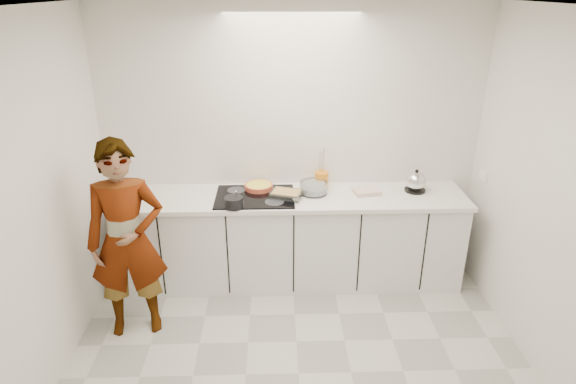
{
  "coord_description": "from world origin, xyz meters",
  "views": [
    {
      "loc": [
        -0.16,
        -2.8,
        2.71
      ],
      "look_at": [
        -0.05,
        1.05,
        1.05
      ],
      "focal_mm": 30.0,
      "sensor_mm": 36.0,
      "label": 1
    }
  ],
  "objects_px": {
    "cook": "(127,241)",
    "mixing_bowl": "(314,188)",
    "saucepan": "(234,202)",
    "utensil_crock": "(322,180)",
    "hob": "(255,197)",
    "baking_dish": "(286,194)",
    "tart_dish": "(259,186)",
    "kettle": "(416,182)"
  },
  "relations": [
    {
      "from": "hob",
      "to": "cook",
      "type": "relative_size",
      "value": 0.43
    },
    {
      "from": "kettle",
      "to": "utensil_crock",
      "type": "relative_size",
      "value": 1.47
    },
    {
      "from": "saucepan",
      "to": "mixing_bowl",
      "type": "relative_size",
      "value": 0.58
    },
    {
      "from": "mixing_bowl",
      "to": "utensil_crock",
      "type": "height_order",
      "value": "utensil_crock"
    },
    {
      "from": "tart_dish",
      "to": "utensil_crock",
      "type": "distance_m",
      "value": 0.6
    },
    {
      "from": "hob",
      "to": "baking_dish",
      "type": "distance_m",
      "value": 0.29
    },
    {
      "from": "saucepan",
      "to": "kettle",
      "type": "relative_size",
      "value": 0.71
    },
    {
      "from": "utensil_crock",
      "to": "baking_dish",
      "type": "bearing_deg",
      "value": -146.79
    },
    {
      "from": "baking_dish",
      "to": "mixing_bowl",
      "type": "bearing_deg",
      "value": 21.3
    },
    {
      "from": "baking_dish",
      "to": "cook",
      "type": "height_order",
      "value": "cook"
    },
    {
      "from": "cook",
      "to": "kettle",
      "type": "bearing_deg",
      "value": 6.15
    },
    {
      "from": "saucepan",
      "to": "baking_dish",
      "type": "xyz_separation_m",
      "value": [
        0.47,
        0.2,
        -0.02
      ]
    },
    {
      "from": "hob",
      "to": "kettle",
      "type": "relative_size",
      "value": 2.96
    },
    {
      "from": "mixing_bowl",
      "to": "kettle",
      "type": "distance_m",
      "value": 0.97
    },
    {
      "from": "hob",
      "to": "kettle",
      "type": "distance_m",
      "value": 1.52
    },
    {
      "from": "tart_dish",
      "to": "utensil_crock",
      "type": "height_order",
      "value": "utensil_crock"
    },
    {
      "from": "kettle",
      "to": "utensil_crock",
      "type": "xyz_separation_m",
      "value": [
        -0.88,
        0.1,
        -0.01
      ]
    },
    {
      "from": "tart_dish",
      "to": "utensil_crock",
      "type": "xyz_separation_m",
      "value": [
        0.6,
        0.02,
        0.04
      ]
    },
    {
      "from": "hob",
      "to": "mixing_bowl",
      "type": "distance_m",
      "value": 0.56
    },
    {
      "from": "saucepan",
      "to": "kettle",
      "type": "bearing_deg",
      "value": 11.01
    },
    {
      "from": "saucepan",
      "to": "cook",
      "type": "bearing_deg",
      "value": -151.93
    },
    {
      "from": "kettle",
      "to": "cook",
      "type": "distance_m",
      "value": 2.63
    },
    {
      "from": "cook",
      "to": "baking_dish",
      "type": "bearing_deg",
      "value": 15.63
    },
    {
      "from": "hob",
      "to": "kettle",
      "type": "xyz_separation_m",
      "value": [
        1.52,
        0.1,
        0.09
      ]
    },
    {
      "from": "tart_dish",
      "to": "mixing_bowl",
      "type": "bearing_deg",
      "value": -10.87
    },
    {
      "from": "saucepan",
      "to": "utensil_crock",
      "type": "relative_size",
      "value": 1.05
    },
    {
      "from": "baking_dish",
      "to": "cook",
      "type": "relative_size",
      "value": 0.19
    },
    {
      "from": "mixing_bowl",
      "to": "kettle",
      "type": "xyz_separation_m",
      "value": [
        0.97,
        0.03,
        0.04
      ]
    },
    {
      "from": "tart_dish",
      "to": "cook",
      "type": "bearing_deg",
      "value": -140.75
    },
    {
      "from": "baking_dish",
      "to": "utensil_crock",
      "type": "height_order",
      "value": "utensil_crock"
    },
    {
      "from": "saucepan",
      "to": "baking_dish",
      "type": "height_order",
      "value": "saucepan"
    },
    {
      "from": "saucepan",
      "to": "utensil_crock",
      "type": "distance_m",
      "value": 0.91
    },
    {
      "from": "hob",
      "to": "tart_dish",
      "type": "xyz_separation_m",
      "value": [
        0.03,
        0.17,
        0.03
      ]
    },
    {
      "from": "hob",
      "to": "utensil_crock",
      "type": "height_order",
      "value": "utensil_crock"
    },
    {
      "from": "mixing_bowl",
      "to": "cook",
      "type": "height_order",
      "value": "cook"
    },
    {
      "from": "hob",
      "to": "baking_dish",
      "type": "height_order",
      "value": "baking_dish"
    },
    {
      "from": "tart_dish",
      "to": "mixing_bowl",
      "type": "height_order",
      "value": "mixing_bowl"
    },
    {
      "from": "saucepan",
      "to": "utensil_crock",
      "type": "bearing_deg",
      "value": 27.84
    },
    {
      "from": "cook",
      "to": "mixing_bowl",
      "type": "bearing_deg",
      "value": 14.8
    },
    {
      "from": "utensil_crock",
      "to": "hob",
      "type": "bearing_deg",
      "value": -162.69
    },
    {
      "from": "tart_dish",
      "to": "utensil_crock",
      "type": "bearing_deg",
      "value": 2.36
    },
    {
      "from": "tart_dish",
      "to": "cook",
      "type": "distance_m",
      "value": 1.33
    }
  ]
}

